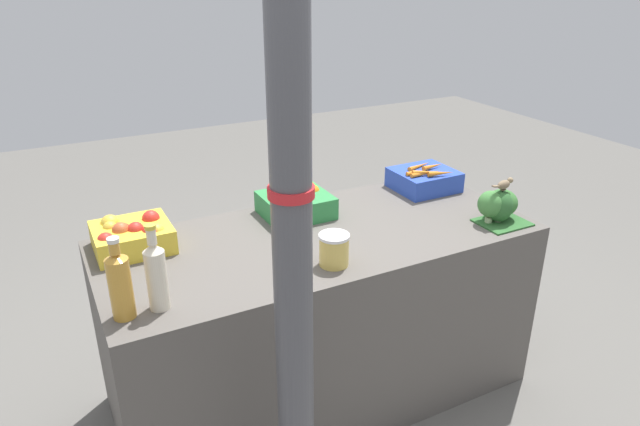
{
  "coord_description": "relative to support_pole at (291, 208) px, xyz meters",
  "views": [
    {
      "loc": [
        -1.02,
        -1.97,
        1.91
      ],
      "look_at": [
        0.0,
        0.0,
        0.94
      ],
      "focal_mm": 32.0,
      "sensor_mm": 36.0,
      "label": 1
    }
  ],
  "objects": [
    {
      "name": "carrot_crate",
      "position": [
        1.16,
        0.9,
        -0.41
      ],
      "size": [
        0.3,
        0.27,
        0.13
      ],
      "color": "#2847B7",
      "rests_on": "market_table"
    },
    {
      "name": "sparrow_bird",
      "position": [
        1.22,
        0.41,
        -0.28
      ],
      "size": [
        0.14,
        0.05,
        0.05
      ],
      "rotation": [
        0.0,
        0.0,
        0.14
      ],
      "color": "#4C3D2D",
      "rests_on": "broccoli_pile"
    },
    {
      "name": "orange_crate",
      "position": [
        0.43,
        0.92,
        -0.4
      ],
      "size": [
        0.3,
        0.27,
        0.13
      ],
      "color": "#2D8442",
      "rests_on": "market_table"
    },
    {
      "name": "ground_plane",
      "position": [
        0.44,
        0.67,
        -1.3
      ],
      "size": [
        10.0,
        10.0,
        0.0
      ],
      "primitive_type": "plane",
      "color": "#605E59"
    },
    {
      "name": "juice_bottle_amber",
      "position": [
        -0.42,
        0.42,
        -0.34
      ],
      "size": [
        0.08,
        0.08,
        0.29
      ],
      "color": "gold",
      "rests_on": "market_table"
    },
    {
      "name": "pickle_jar",
      "position": [
        0.36,
        0.41,
        -0.4
      ],
      "size": [
        0.12,
        0.12,
        0.13
      ],
      "color": "#DBBC56",
      "rests_on": "market_table"
    },
    {
      "name": "broccoli_pile",
      "position": [
        1.21,
        0.42,
        -0.38
      ],
      "size": [
        0.23,
        0.2,
        0.16
      ],
      "color": "#2D602D",
      "rests_on": "market_table"
    },
    {
      "name": "market_table",
      "position": [
        0.44,
        0.67,
        -0.88
      ],
      "size": [
        1.87,
        0.82,
        0.84
      ],
      "primitive_type": "cube",
      "color": "#56514C",
      "rests_on": "ground_plane"
    },
    {
      "name": "juice_bottle_cloudy",
      "position": [
        -0.31,
        0.42,
        -0.33
      ],
      "size": [
        0.07,
        0.07,
        0.31
      ],
      "color": "beige",
      "rests_on": "market_table"
    },
    {
      "name": "apple_crate",
      "position": [
        -0.3,
        0.91,
        -0.4
      ],
      "size": [
        0.3,
        0.27,
        0.14
      ],
      "color": "gold",
      "rests_on": "market_table"
    },
    {
      "name": "support_pole",
      "position": [
        0.0,
        0.0,
        0.0
      ],
      "size": [
        0.13,
        0.13,
        2.6
      ],
      "color": "#4C4C51",
      "rests_on": "ground_plane"
    }
  ]
}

